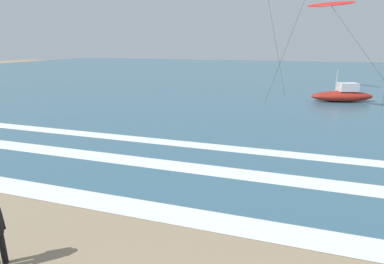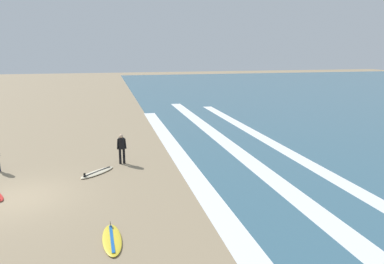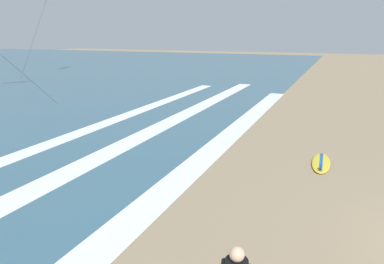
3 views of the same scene
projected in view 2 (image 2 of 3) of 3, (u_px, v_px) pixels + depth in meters
name	position (u px, v px, depth m)	size (l,w,h in m)	color
ground_plane	(19.00, 199.00, 15.06)	(160.00, 160.00, 0.00)	#937F60
wave_foam_shoreline	(197.00, 181.00, 16.97)	(37.41, 1.01, 0.01)	white
wave_foam_mid_break	(262.00, 171.00, 18.40)	(46.70, 1.03, 0.01)	white
wave_foam_outer_break	(317.00, 168.00, 18.78)	(41.89, 0.88, 0.01)	white
surfer_foreground_main	(122.00, 146.00, 19.41)	(0.32, 0.51, 1.60)	black
surfboard_foreground_flat	(97.00, 172.00, 18.11)	(1.93, 1.89, 0.25)	beige
surfboard_near_water	(112.00, 240.00, 11.75)	(2.12, 0.67, 0.25)	yellow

